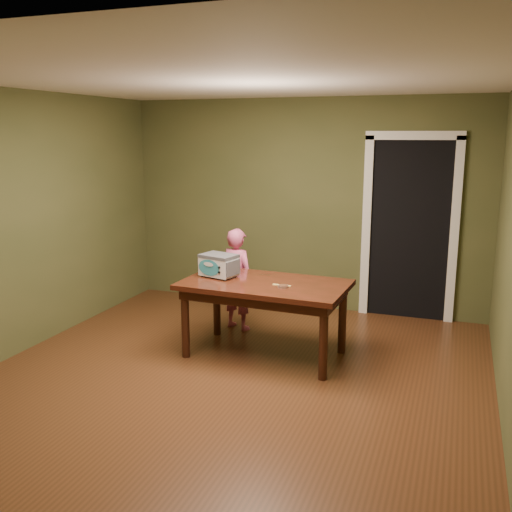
% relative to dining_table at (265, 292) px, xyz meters
% --- Properties ---
extents(floor, '(5.00, 5.00, 0.00)m').
position_rel_dining_table_xyz_m(floor, '(-0.10, -0.76, -0.65)').
color(floor, '#542E18').
rests_on(floor, ground).
extents(room_shell, '(4.52, 5.02, 2.61)m').
position_rel_dining_table_xyz_m(room_shell, '(-0.10, -0.76, 1.06)').
color(room_shell, brown).
rests_on(room_shell, ground).
extents(doorway, '(1.10, 0.66, 2.25)m').
position_rel_dining_table_xyz_m(doorway, '(1.20, 2.02, 0.41)').
color(doorway, black).
rests_on(doorway, ground).
extents(dining_table, '(1.64, 0.97, 0.75)m').
position_rel_dining_table_xyz_m(dining_table, '(0.00, 0.00, 0.00)').
color(dining_table, black).
rests_on(dining_table, floor).
extents(toy_oven, '(0.42, 0.33, 0.23)m').
position_rel_dining_table_xyz_m(toy_oven, '(-0.51, 0.06, 0.22)').
color(toy_oven, '#4C4F54').
rests_on(toy_oven, dining_table).
extents(baking_pan, '(0.10, 0.10, 0.02)m').
position_rel_dining_table_xyz_m(baking_pan, '(0.22, -0.12, 0.11)').
color(baking_pan, silver).
rests_on(baking_pan, dining_table).
extents(spatula, '(0.18, 0.03, 0.01)m').
position_rel_dining_table_xyz_m(spatula, '(0.19, -0.06, 0.10)').
color(spatula, '#FDDD6E').
rests_on(spatula, dining_table).
extents(child, '(0.48, 0.39, 1.15)m').
position_rel_dining_table_xyz_m(child, '(-0.55, 0.65, -0.07)').
color(child, '#CC547D').
rests_on(child, floor).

